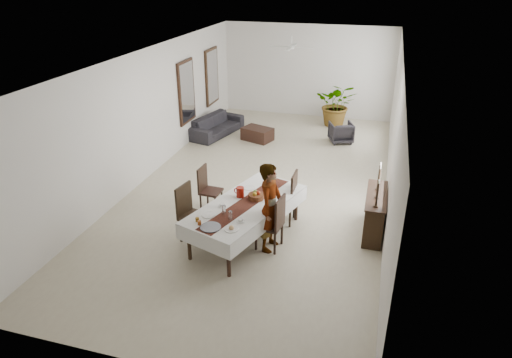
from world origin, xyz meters
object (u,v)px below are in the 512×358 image
(red_pitcher, at_px, (240,192))
(woman, at_px, (270,207))
(sideboard_body, at_px, (374,214))
(sofa, at_px, (217,125))
(dining_table_top, at_px, (246,205))

(red_pitcher, height_order, woman, woman)
(sideboard_body, bearing_deg, woman, -149.34)
(sideboard_body, distance_m, sofa, 7.02)
(dining_table_top, relative_size, sideboard_body, 1.81)
(woman, height_order, sideboard_body, woman)
(dining_table_top, relative_size, sofa, 1.20)
(red_pitcher, relative_size, woman, 0.12)
(dining_table_top, bearing_deg, woman, -1.61)
(dining_table_top, height_order, sofa, dining_table_top)
(dining_table_top, distance_m, sideboard_body, 2.64)
(sideboard_body, height_order, sofa, sideboard_body)
(sideboard_body, bearing_deg, sofa, 137.63)
(woman, bearing_deg, sofa, 35.53)
(red_pitcher, xyz_separation_m, sofa, (-2.54, 5.44, -0.60))
(woman, distance_m, sofa, 6.75)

